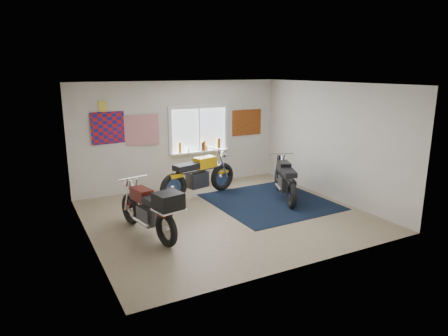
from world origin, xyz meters
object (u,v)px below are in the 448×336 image
yellow_triumph (199,177)px  black_chrome_bike (285,181)px  navy_rug (270,202)px  maroon_tourer (151,210)px

yellow_triumph → black_chrome_bike: bearing=-47.2°
yellow_triumph → black_chrome_bike: size_ratio=1.18×
yellow_triumph → navy_rug: bearing=-56.5°
navy_rug → black_chrome_bike: (0.45, 0.05, 0.43)m
navy_rug → maroon_tourer: bearing=-167.8°
black_chrome_bike → maroon_tourer: black_chrome_bike is taller
navy_rug → black_chrome_bike: 0.62m
maroon_tourer → navy_rug: bearing=-89.4°
black_chrome_bike → maroon_tourer: (-3.46, -0.70, 0.08)m
black_chrome_bike → navy_rug: bearing=119.5°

